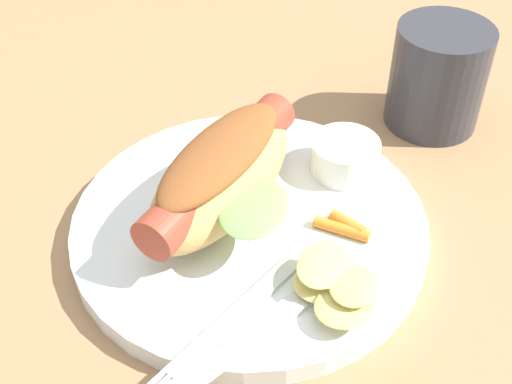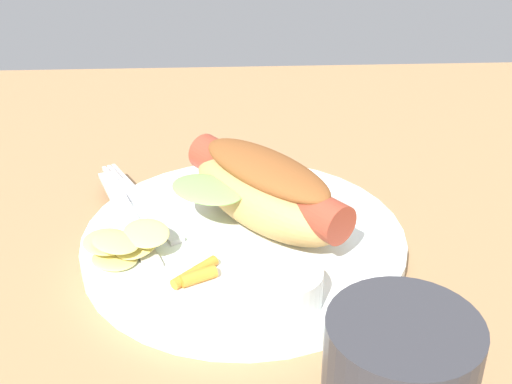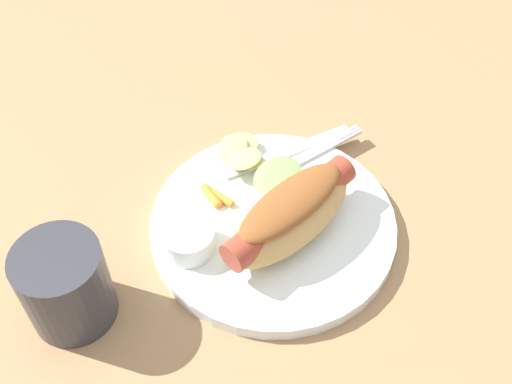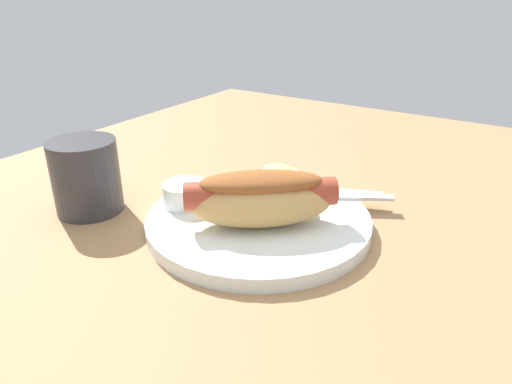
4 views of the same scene
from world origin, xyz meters
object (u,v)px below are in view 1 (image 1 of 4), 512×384
object	(u,v)px
hot_dog	(222,174)
knife	(259,331)
chips_pile	(339,288)
plate	(250,226)
sauce_ramekin	(345,156)
carrot_garnish	(344,226)
drinking_cup	(438,77)
fork	(223,328)

from	to	relation	value
hot_dog	knife	distance (cm)	11.59
knife	chips_pile	xyz separation A→B (cm)	(-0.54, 5.54, 0.98)
plate	hot_dog	distance (cm)	4.58
sauce_ramekin	chips_pile	bearing A→B (deg)	-28.34
hot_dog	carrot_garnish	size ratio (longest dim) A/B	4.70
carrot_garnish	drinking_cup	distance (cm)	17.90
fork	carrot_garnish	bearing A→B (deg)	175.93
carrot_garnish	drinking_cup	bearing A→B (deg)	127.94
hot_dog	sauce_ramekin	size ratio (longest dim) A/B	3.07
chips_pile	hot_dog	bearing A→B (deg)	-159.36
fork	knife	bearing A→B (deg)	125.20
chips_pile	drinking_cup	distance (cm)	23.63
fork	drinking_cup	xyz separation A→B (cm)	(-15.80, 24.62, 2.63)
hot_dog	fork	size ratio (longest dim) A/B	1.19
hot_dog	carrot_garnish	world-z (taller)	hot_dog
fork	drinking_cup	size ratio (longest dim) A/B	1.51
fork	chips_pile	bearing A→B (deg)	147.98
knife	fork	bearing A→B (deg)	-46.51
plate	drinking_cup	size ratio (longest dim) A/B	2.85
sauce_ramekin	fork	bearing A→B (deg)	-51.45
chips_pile	carrot_garnish	bearing A→B (deg)	149.67
sauce_ramekin	plate	bearing A→B (deg)	-74.47
hot_dog	sauce_ramekin	xyz separation A→B (cm)	(-0.71, 10.03, -1.91)
plate	drinking_cup	bearing A→B (deg)	110.55
carrot_garnish	drinking_cup	world-z (taller)	drinking_cup
plate	sauce_ramekin	size ratio (longest dim) A/B	4.86
carrot_garnish	fork	bearing A→B (deg)	-65.29
plate	chips_pile	distance (cm)	9.42
drinking_cup	fork	bearing A→B (deg)	-57.31
plate	drinking_cup	distance (cm)	21.32
fork	knife	xyz separation A→B (cm)	(0.97, 1.98, -0.02)
fork	chips_pile	world-z (taller)	chips_pile
fork	drinking_cup	distance (cm)	29.37
hot_dog	drinking_cup	size ratio (longest dim) A/B	1.80
hot_dog	chips_pile	world-z (taller)	hot_dog
fork	knife	distance (cm)	2.20
carrot_garnish	drinking_cup	size ratio (longest dim) A/B	0.38
plate	knife	world-z (taller)	knife
sauce_ramekin	drinking_cup	size ratio (longest dim) A/B	0.59
sauce_ramekin	hot_dog	bearing A→B (deg)	-85.94
sauce_ramekin	carrot_garnish	size ratio (longest dim) A/B	1.53
fork	chips_pile	distance (cm)	7.59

